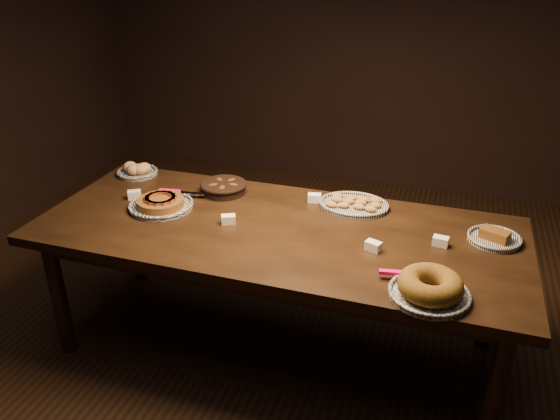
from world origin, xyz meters
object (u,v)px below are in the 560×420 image
(apple_tart_plate, at_px, (161,204))
(madeleine_platter, at_px, (354,204))
(buffet_table, at_px, (277,240))
(bundt_cake_plate, at_px, (430,288))

(apple_tart_plate, distance_m, madeleine_platter, 1.02)
(buffet_table, height_order, bundt_cake_plate, bundt_cake_plate)
(buffet_table, distance_m, madeleine_platter, 0.48)
(bundt_cake_plate, bearing_deg, buffet_table, 153.22)
(madeleine_platter, height_order, bundt_cake_plate, bundt_cake_plate)
(buffet_table, relative_size, bundt_cake_plate, 6.37)
(bundt_cake_plate, bearing_deg, apple_tart_plate, 163.93)
(buffet_table, relative_size, madeleine_platter, 6.54)
(buffet_table, xyz_separation_m, madeleine_platter, (0.32, 0.34, 0.09))
(apple_tart_plate, bearing_deg, madeleine_platter, 16.92)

